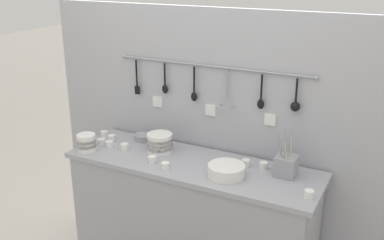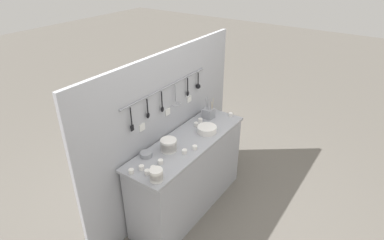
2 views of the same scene
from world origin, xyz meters
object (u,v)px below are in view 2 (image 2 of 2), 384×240
cutlery_caddy (209,113)px  cup_back_right (131,171)px  cup_mid_row (153,168)px  cup_edge_far (231,115)px  cup_by_caddy (195,148)px  plate_stack (207,129)px  cup_front_left (147,172)px  steel_mixing_bowl (146,154)px  bowl_stack_tall_left (169,145)px  bowl_stack_short_front (156,175)px  cup_centre (185,152)px  cup_front_right (142,168)px  cup_edge_near (196,124)px  cup_back_left (200,120)px  cup_beside_plates (161,162)px

cutlery_caddy → cup_back_right: bearing=179.8°
cup_mid_row → cup_back_right: 0.20m
cup_edge_far → cup_back_right: size_ratio=1.00×
cup_by_caddy → plate_stack: bearing=12.8°
plate_stack → cup_front_left: (-0.92, 0.05, -0.01)m
steel_mixing_bowl → cup_mid_row: (-0.13, -0.20, -0.00)m
plate_stack → cup_by_caddy: bearing=-167.2°
bowl_stack_tall_left → bowl_stack_short_front: (-0.42, -0.20, -0.01)m
steel_mixing_bowl → cutlery_caddy: cutlery_caddy is taller
cup_centre → cutlery_caddy: bearing=14.9°
cup_front_right → cup_centre: same height
cup_edge_near → cup_mid_row: (-0.89, -0.14, 0.00)m
cup_edge_far → cutlery_caddy: bearing=132.7°
cup_front_left → cup_edge_near: bearing=7.5°
cup_centre → cup_edge_far: (0.94, 0.01, 0.00)m
steel_mixing_bowl → cup_edge_near: 0.77m
bowl_stack_tall_left → cup_front_right: size_ratio=3.25×
bowl_stack_tall_left → cup_back_right: 0.48m
steel_mixing_bowl → cup_mid_row: size_ratio=2.37×
cutlery_caddy → cup_mid_row: cutlery_caddy is taller
cup_back_right → cup_mid_row: bearing=-42.7°
cup_front_left → cup_back_left: same height
cup_front_left → cup_beside_plates: same height
cutlery_caddy → cup_back_left: size_ratio=5.58×
cup_centre → cup_mid_row: (-0.38, 0.07, 0.00)m
steel_mixing_bowl → cup_centre: (0.25, -0.27, -0.00)m
cup_back_left → cup_edge_near: (-0.10, -0.01, 0.00)m
cup_front_left → cup_edge_far: size_ratio=1.00×
plate_stack → cup_beside_plates: (-0.73, 0.05, -0.01)m
plate_stack → cup_front_right: 0.90m
cup_back_left → cup_edge_near: same height
cup_back_right → plate_stack: bearing=-9.7°
bowl_stack_short_front → steel_mixing_bowl: bearing=55.1°
cutlery_caddy → cup_beside_plates: cutlery_caddy is taller
cup_front_left → steel_mixing_bowl: bearing=43.7°
cup_back_left → cup_by_caddy: same height
cup_edge_far → cup_centre: bearing=-179.6°
steel_mixing_bowl → cup_centre: bearing=-47.8°
cup_front_right → cup_centre: bearing=-21.4°
cup_centre → cup_back_left: same height
cup_front_left → cup_centre: size_ratio=1.00×
cup_edge_near → bowl_stack_short_front: bearing=-165.7°
bowl_stack_tall_left → cup_front_right: (-0.38, 0.01, -0.04)m
cup_front_right → cup_edge_near: bearing=2.5°
plate_stack → cup_back_left: size_ratio=4.25×
bowl_stack_tall_left → steel_mixing_bowl: size_ratio=1.37×
cup_front_right → cup_beside_plates: size_ratio=1.00×
bowl_stack_short_front → cup_front_right: bowl_stack_short_front is taller
cup_by_caddy → cup_front_right: bearing=158.8°
bowl_stack_tall_left → cup_edge_near: bowl_stack_tall_left is taller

